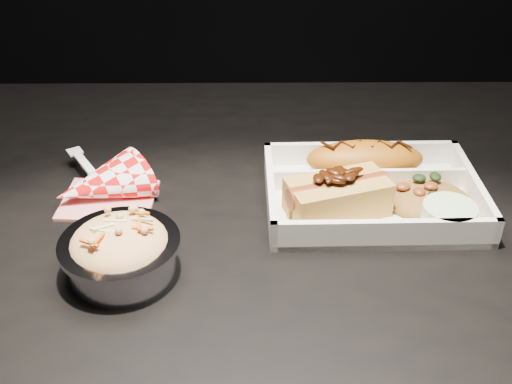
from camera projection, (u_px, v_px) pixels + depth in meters
dining_table at (246, 280)px, 0.79m from camera, size 1.20×0.80×0.75m
food_tray at (371, 197)px, 0.77m from camera, size 0.25×0.18×0.04m
fried_pastry at (365, 159)px, 0.81m from camera, size 0.15×0.06×0.05m
hotdog at (338, 193)px, 0.73m from camera, size 0.13×0.09×0.06m
fried_rice_mound at (429, 192)px, 0.75m from camera, size 0.10×0.09×0.03m
cupcake_liner at (449, 217)px, 0.71m from camera, size 0.06×0.06×0.03m
foil_coleslaw_cup at (120, 250)px, 0.65m from camera, size 0.12×0.12×0.07m
napkin_fork at (101, 185)px, 0.78m from camera, size 0.15×0.16×0.10m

